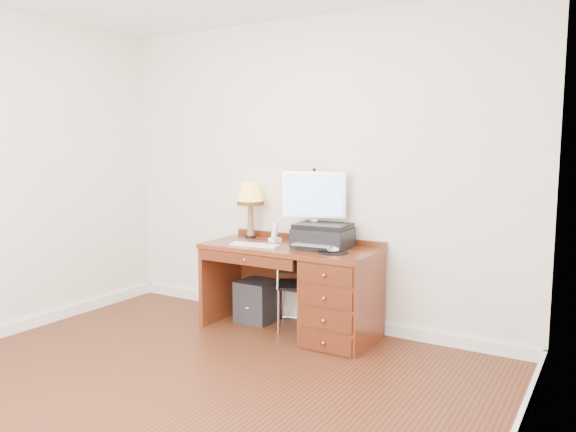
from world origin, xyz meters
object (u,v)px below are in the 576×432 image
Objects in this scene: monitor at (315,199)px; printer at (323,236)px; phone at (275,236)px; leg_lamp at (250,197)px; chair at (294,280)px; equipment_box at (257,301)px; desk at (323,289)px.

monitor is 1.33× the size of printer.
phone is at bearing 175.74° from printer.
monitor is 0.50m from phone.
chair is at bearing -14.52° from leg_lamp.
equipment_box is (-0.42, 0.06, -0.26)m from chair.
equipment_box is (0.13, -0.09, -0.94)m from leg_lamp.
desk is at bearing 9.31° from phone.
desk is at bearing -61.14° from printer.
monitor is 0.34m from printer.
desk reaches higher than equipment_box.
leg_lamp reaches higher than desk.
chair is 1.98× the size of equipment_box.
chair is at bearing 172.64° from desk.
chair is (0.22, -0.04, -0.35)m from phone.
equipment_box is at bearing 168.47° from monitor.
monitor is at bearing -1.42° from leg_lamp.
printer is 0.48m from chair.
desk reaches higher than chair.
monitor is 3.52× the size of phone.
desk is at bearing -31.17° from chair.
leg_lamp is 0.95m from equipment_box.
printer reaches higher than phone.
printer is at bearing -7.76° from leg_lamp.
monitor is at bearing 19.54° from chair.
printer reaches higher than desk.
printer is 2.64× the size of phone.
monitor is 0.85× the size of chair.
printer is 0.92× the size of leg_lamp.
phone is 0.65m from equipment_box.
equipment_box is at bearing 172.48° from desk.
phone is 0.42m from chair.
leg_lamp is at bearing 141.67° from chair.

